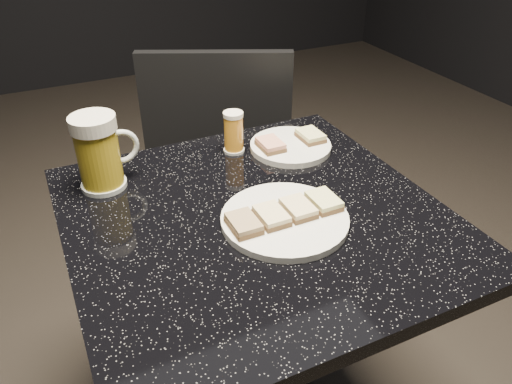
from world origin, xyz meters
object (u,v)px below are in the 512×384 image
(beer_tumbler, at_px, (234,132))
(plate_small, at_px, (290,146))
(table, at_px, (256,304))
(chair, at_px, (217,195))
(plate_large, at_px, (285,219))
(beer_mug, at_px, (99,152))

(beer_tumbler, bearing_deg, plate_small, -20.94)
(table, distance_m, chair, 0.46)
(plate_large, height_order, table, plate_large)
(table, height_order, beer_tumbler, beer_tumbler)
(beer_mug, height_order, beer_tumbler, beer_mug)
(beer_mug, bearing_deg, plate_small, -2.86)
(plate_large, height_order, plate_small, same)
(plate_small, distance_m, table, 0.37)
(beer_mug, bearing_deg, beer_tumbler, 4.97)
(table, xyz_separation_m, chair, (0.09, 0.45, -0.00))
(plate_large, bearing_deg, beer_tumbler, 84.98)
(plate_large, distance_m, table, 0.26)
(table, bearing_deg, chair, 78.94)
(plate_small, xyz_separation_m, beer_tumbler, (-0.12, 0.05, 0.04))
(chair, bearing_deg, beer_mug, -145.70)
(chair, bearing_deg, beer_tumbler, -97.20)
(plate_large, relative_size, table, 0.32)
(plate_large, distance_m, beer_mug, 0.40)
(plate_large, relative_size, chair, 0.27)
(beer_tumbler, distance_m, chair, 0.36)
(table, bearing_deg, beer_tumbler, 76.00)
(table, xyz_separation_m, beer_mug, (-0.24, 0.23, 0.32))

